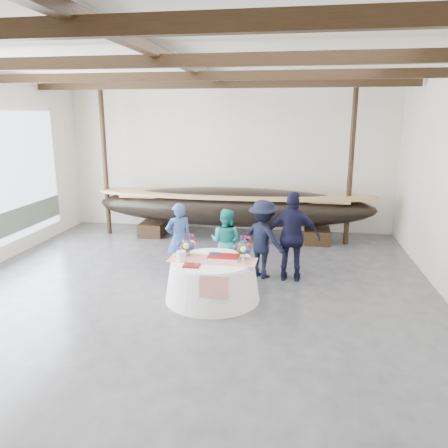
# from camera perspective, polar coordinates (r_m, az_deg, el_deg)

# --- Properties ---
(floor) EXTENTS (10.00, 12.00, 0.01)m
(floor) POSITION_cam_1_polar(r_m,az_deg,el_deg) (8.40, -5.61, -10.69)
(floor) COLOR #3D3D42
(floor) RESTS_ON ground
(wall_back) EXTENTS (10.00, 0.02, 4.50)m
(wall_back) POSITION_cam_1_polar(r_m,az_deg,el_deg) (13.57, 0.64, 8.73)
(wall_back) COLOR silver
(wall_back) RESTS_ON ground
(ceiling) EXTENTS (10.00, 12.00, 0.01)m
(ceiling) POSITION_cam_1_polar(r_m,az_deg,el_deg) (7.70, -6.46, 21.39)
(ceiling) COLOR white
(ceiling) RESTS_ON wall_back
(pavilion_structure) EXTENTS (9.80, 11.76, 4.50)m
(pavilion_structure) POSITION_cam_1_polar(r_m,az_deg,el_deg) (8.44, -4.81, 17.38)
(pavilion_structure) COLOR black
(pavilion_structure) RESTS_ON ground
(longboat_display) EXTENTS (8.01, 1.60, 1.50)m
(longboat_display) POSITION_cam_1_polar(r_m,az_deg,el_deg) (12.52, 1.15, 2.31)
(longboat_display) COLOR black
(longboat_display) RESTS_ON ground
(banquet_table) EXTENTS (1.85, 1.85, 0.79)m
(banquet_table) POSITION_cam_1_polar(r_m,az_deg,el_deg) (8.57, -1.50, -7.23)
(banquet_table) COLOR white
(banquet_table) RESTS_ON ground
(tabletop_items) EXTENTS (1.72, 0.95, 0.40)m
(tabletop_items) POSITION_cam_1_polar(r_m,az_deg,el_deg) (8.51, -1.56, -3.49)
(tabletop_items) COLOR red
(tabletop_items) RESTS_ON banquet_table
(guest_woman_blue) EXTENTS (0.71, 0.65, 1.64)m
(guest_woman_blue) POSITION_cam_1_polar(r_m,az_deg,el_deg) (9.78, -5.93, -1.97)
(guest_woman_blue) COLOR #2B458A
(guest_woman_blue) RESTS_ON ground
(guest_woman_teal) EXTENTS (0.85, 0.73, 1.50)m
(guest_woman_teal) POSITION_cam_1_polar(r_m,az_deg,el_deg) (9.78, 0.23, -2.31)
(guest_woman_teal) COLOR teal
(guest_woman_teal) RESTS_ON ground
(guest_man_left) EXTENTS (1.29, 1.14, 1.74)m
(guest_man_left) POSITION_cam_1_polar(r_m,az_deg,el_deg) (9.59, 5.11, -1.97)
(guest_man_left) COLOR black
(guest_man_left) RESTS_ON ground
(guest_man_right) EXTENTS (1.17, 0.54, 1.96)m
(guest_man_right) POSITION_cam_1_polar(r_m,az_deg,el_deg) (9.44, 8.96, -1.66)
(guest_man_right) COLOR black
(guest_man_right) RESTS_ON ground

